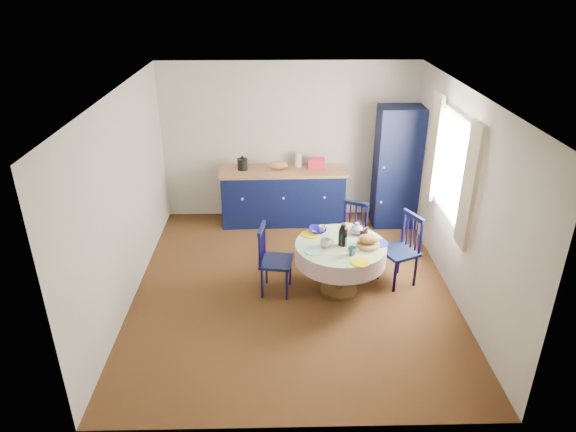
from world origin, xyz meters
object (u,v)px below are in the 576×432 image
mug_a (325,243)px  cobalt_bowl (318,230)px  mug_c (364,232)px  pantry_cabinet (397,168)px  dining_table (341,252)px  chair_right (401,249)px  chair_left (273,259)px  mug_d (322,229)px  kitchen_counter (283,195)px  mug_b (352,251)px  chair_far (353,232)px

mug_a → cobalt_bowl: size_ratio=0.59×
mug_c → pantry_cabinet: bearing=65.9°
pantry_cabinet → cobalt_bowl: pantry_cabinet is taller
dining_table → chair_right: 0.83m
chair_right → chair_left: bearing=-108.5°
chair_right → mug_d: size_ratio=10.25×
chair_left → mug_d: size_ratio=9.83×
pantry_cabinet → chair_right: pantry_cabinet is taller
chair_right → mug_a: size_ratio=7.05×
kitchen_counter → mug_c: bearing=-62.8°
dining_table → chair_left: 0.85m
chair_left → mug_b: bearing=-98.0°
chair_left → mug_d: (0.63, 0.32, 0.26)m
dining_table → pantry_cabinet: bearing=61.1°
mug_b → mug_d: mug_b is taller
chair_right → cobalt_bowl: (-1.07, 0.13, 0.22)m
dining_table → mug_a: dining_table is taller
pantry_cabinet → mug_a: 2.38m
chair_far → chair_right: (0.54, -0.58, 0.05)m
chair_right → kitchen_counter: bearing=-166.1°
kitchen_counter → chair_right: bearing=-52.4°
pantry_cabinet → mug_b: pantry_cabinet is taller
pantry_cabinet → chair_left: size_ratio=2.09×
chair_left → cobalt_bowl: size_ratio=3.99×
kitchen_counter → chair_far: kitchen_counter is taller
mug_c → mug_d: size_ratio=1.21×
chair_right → cobalt_bowl: chair_right is taller
dining_table → mug_b: dining_table is taller
pantry_cabinet → mug_d: bearing=-128.8°
pantry_cabinet → mug_c: bearing=-114.2°
chair_right → cobalt_bowl: size_ratio=4.16×
dining_table → mug_c: dining_table is taller
chair_left → chair_far: 1.34m
dining_table → mug_a: 0.28m
pantry_cabinet → dining_table: pantry_cabinet is taller
mug_a → mug_d: (-0.00, 0.40, -0.01)m
pantry_cabinet → mug_a: (-1.28, -2.00, -0.22)m
mug_a → mug_b: 0.35m
chair_far → kitchen_counter: bearing=149.6°
kitchen_counter → mug_a: (0.49, -2.11, 0.27)m
kitchen_counter → mug_c: size_ratio=17.85×
mug_b → dining_table: bearing=108.0°
chair_left → mug_a: (0.64, -0.08, 0.27)m
kitchen_counter → chair_right: 2.37m
chair_far → cobalt_bowl: 0.75m
mug_b → mug_c: bearing=66.2°
chair_far → mug_d: (-0.47, -0.45, 0.29)m
pantry_cabinet → dining_table: size_ratio=1.66×
kitchen_counter → chair_far: (0.95, -1.26, -0.03)m
mug_c → mug_b: bearing=-113.8°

